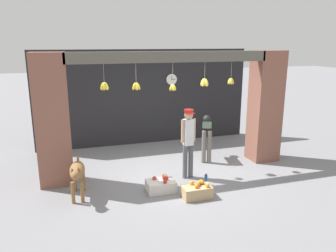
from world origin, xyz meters
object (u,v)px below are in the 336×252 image
Objects in this scene: shopkeeper at (188,139)px; fruit_crate_oranges at (197,191)px; dog at (77,172)px; wall_clock at (172,79)px; water_bottle at (206,180)px; fruit_crate_apples at (161,185)px; worker_stooping at (207,133)px.

fruit_crate_oranges is (-0.18, -1.00, -0.80)m from shopkeeper.
wall_clock reaches higher than dog.
dog is 1.82× the size of fruit_crate_oranges.
fruit_crate_apples is at bearing 178.82° from water_bottle.
dog is 1.79× the size of fruit_crate_apples.
water_bottle is at bearing 90.98° from dog.
wall_clock is at bearing -103.37° from shopkeeper.
fruit_crate_apples is 4.09m from wall_clock.
dog is 3.59m from worker_stooping.
fruit_crate_apples reaches higher than water_bottle.
fruit_crate_oranges is 4.36m from wall_clock.
fruit_crate_oranges is (-1.07, -1.98, -0.61)m from worker_stooping.
dog is 1.72m from fruit_crate_apples.
dog is 0.66× the size of shopkeeper.
worker_stooping is at bearing 116.85° from dog.
shopkeeper is at bearing 79.97° from fruit_crate_oranges.
water_bottle is at bearing -95.31° from wall_clock.
fruit_crate_apples is 1.68× the size of wall_clock.
dog is 4.61m from wall_clock.
fruit_crate_apples is (-1.68, -1.49, -0.62)m from worker_stooping.
fruit_crate_oranges is at bearing -38.88° from fruit_crate_apples.
worker_stooping is 1.88× the size of fruit_crate_apples.
shopkeeper reaches higher than fruit_crate_oranges.
dog is at bearing 175.29° from water_bottle.
dog is at bearing -136.14° from worker_stooping.
worker_stooping reaches higher than water_bottle.
water_bottle is at bearing -91.16° from worker_stooping.
fruit_crate_oranges reaches higher than fruit_crate_apples.
worker_stooping reaches higher than fruit_crate_oranges.
water_bottle is at bearing -1.18° from fruit_crate_apples.
worker_stooping is 1.77m from water_bottle.
fruit_crate_oranges is at bearing -95.62° from worker_stooping.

